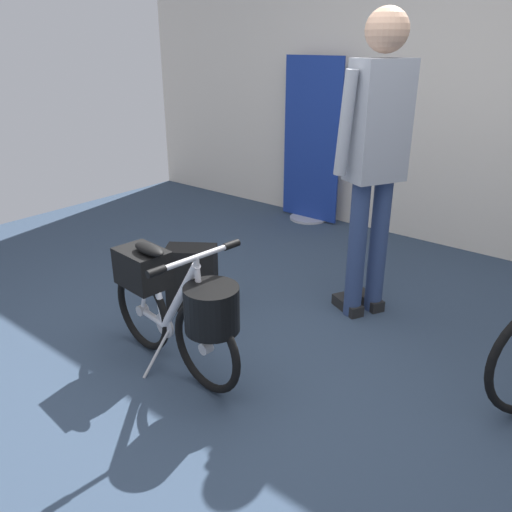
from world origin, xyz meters
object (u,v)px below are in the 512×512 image
object	(u,v)px
folding_bike_foreground	(176,304)
backpack_on_floor	(192,277)
floor_banner_stand	(311,151)
visitor_near_wall	(376,150)

from	to	relation	value
folding_bike_foreground	backpack_on_floor	xyz separation A→B (m)	(-0.46, 0.55, -0.19)
floor_banner_stand	backpack_on_floor	size ratio (longest dim) A/B	3.63
visitor_near_wall	folding_bike_foreground	bearing A→B (deg)	-110.14
folding_bike_foreground	visitor_near_wall	xyz separation A→B (m)	(0.44, 1.19, 0.65)
visitor_near_wall	backpack_on_floor	size ratio (longest dim) A/B	4.33
floor_banner_stand	visitor_near_wall	xyz separation A→B (m)	(1.31, -1.33, 0.38)
folding_bike_foreground	visitor_near_wall	bearing A→B (deg)	69.86
floor_banner_stand	folding_bike_foreground	bearing A→B (deg)	-70.95
backpack_on_floor	floor_banner_stand	bearing A→B (deg)	101.71
visitor_near_wall	backpack_on_floor	world-z (taller)	visitor_near_wall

